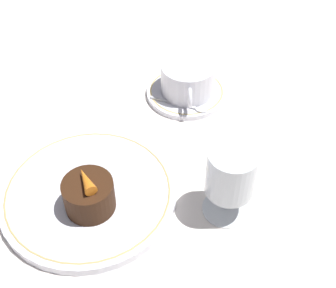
# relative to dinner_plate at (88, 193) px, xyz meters

# --- Properties ---
(ground_plane) EXTENTS (3.00, 3.00, 0.00)m
(ground_plane) POSITION_rel_dinner_plate_xyz_m (0.01, 0.05, -0.01)
(ground_plane) COLOR white
(dinner_plate) EXTENTS (0.27, 0.27, 0.01)m
(dinner_plate) POSITION_rel_dinner_plate_xyz_m (0.00, 0.00, 0.00)
(dinner_plate) COLOR white
(dinner_plate) RESTS_ON ground_plane
(saucer) EXTENTS (0.15, 0.15, 0.01)m
(saucer) POSITION_rel_dinner_plate_xyz_m (-0.24, 0.16, -0.00)
(saucer) COLOR white
(saucer) RESTS_ON ground_plane
(coffee_cup) EXTENTS (0.13, 0.10, 0.06)m
(coffee_cup) POSITION_rel_dinner_plate_xyz_m (-0.24, 0.16, 0.03)
(coffee_cup) COLOR white
(coffee_cup) RESTS_ON saucer
(spoon) EXTENTS (0.05, 0.10, 0.00)m
(spoon) POSITION_rel_dinner_plate_xyz_m (-0.19, 0.16, 0.00)
(spoon) COLOR silver
(spoon) RESTS_ON saucer
(wine_glass) EXTENTS (0.07, 0.07, 0.12)m
(wine_glass) POSITION_rel_dinner_plate_xyz_m (0.03, 0.21, 0.07)
(wine_glass) COLOR silver
(wine_glass) RESTS_ON ground_plane
(dessert_cake) EXTENTS (0.07, 0.07, 0.05)m
(dessert_cake) POSITION_rel_dinner_plate_xyz_m (0.03, 0.01, 0.03)
(dessert_cake) COLOR #381E0F
(dessert_cake) RESTS_ON dinner_plate
(carrot_garnish) EXTENTS (0.05, 0.03, 0.02)m
(carrot_garnish) POSITION_rel_dinner_plate_xyz_m (0.03, 0.01, 0.06)
(carrot_garnish) COLOR orange
(carrot_garnish) RESTS_ON dessert_cake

